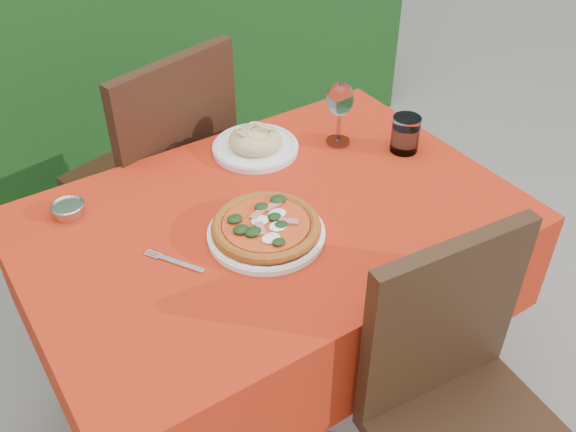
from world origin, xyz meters
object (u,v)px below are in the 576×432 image
chair_near (461,399)px  steel_ramekin (69,210)px  pasta_plate (255,143)px  water_glass (405,136)px  fork (181,264)px  chair_far (163,169)px  pizza_plate (266,229)px  wine_glass (340,102)px

chair_near → steel_ramekin: 1.08m
pasta_plate → water_glass: 0.44m
water_glass → fork: 0.78m
fork → chair_near: bearing=-83.6°
chair_far → fork: chair_far is taller
fork → steel_ramekin: size_ratio=2.20×
pizza_plate → water_glass: bearing=11.6°
chair_near → fork: size_ratio=5.34×
water_glass → steel_ramekin: size_ratio=1.38×
water_glass → fork: bearing=-173.4°
chair_near → water_glass: bearing=66.3°
wine_glass → steel_ramekin: bearing=172.7°
pizza_plate → wine_glass: bearing=31.6°
chair_far → steel_ramekin: bearing=24.5°
chair_far → wine_glass: (0.41, -0.41, 0.32)m
pizza_plate → wine_glass: (0.41, 0.25, 0.11)m
water_glass → fork: size_ratio=0.63×
chair_far → pasta_plate: chair_far is taller
pizza_plate → water_glass: water_glass is taller
wine_glass → steel_ramekin: (-0.79, 0.10, -0.12)m
pasta_plate → steel_ramekin: (-0.56, 0.00, -0.01)m
pizza_plate → steel_ramekin: bearing=136.8°
steel_ramekin → wine_glass: bearing=-7.3°
chair_far → pizza_plate: (-0.00, -0.67, 0.20)m
pasta_plate → steel_ramekin: 0.56m
chair_far → wine_glass: bearing=120.4°
chair_far → water_glass: bearing=120.2°
fork → steel_ramekin: steel_ramekin is taller
chair_near → chair_far: size_ratio=0.93×
chair_near → steel_ramekin: chair_near is taller
chair_near → pasta_plate: chair_near is taller
wine_glass → steel_ramekin: 0.81m
water_glass → fork: (-0.78, -0.09, -0.05)m
chair_near → fork: (-0.42, 0.55, 0.22)m
steel_ramekin → pasta_plate: bearing=-0.3°
pasta_plate → fork: 0.52m
chair_near → wine_glass: bearing=79.9°
fork → steel_ramekin: bearing=83.9°
fork → pizza_plate: bearing=-37.4°
water_glass → wine_glass: 0.22m
water_glass → steel_ramekin: bearing=165.4°
chair_near → steel_ramekin: (-0.58, 0.88, 0.23)m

